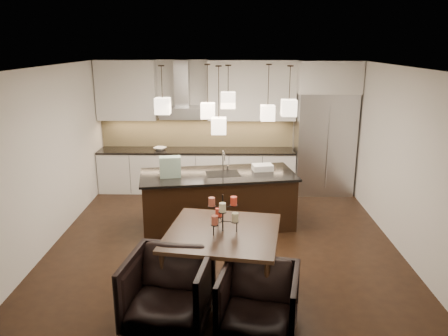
{
  "coord_description": "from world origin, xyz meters",
  "views": [
    {
      "loc": [
        0.1,
        -6.72,
        3.14
      ],
      "look_at": [
        0.0,
        0.2,
        1.15
      ],
      "focal_mm": 35.0,
      "sensor_mm": 36.0,
      "label": 1
    }
  ],
  "objects_px": {
    "armchair_right": "(258,303)",
    "armchair_left": "(168,291)",
    "island_body": "(218,200)",
    "dining_table": "(223,261)",
    "refrigerator": "(324,144)"
  },
  "relations": [
    {
      "from": "dining_table",
      "to": "armchair_right",
      "type": "height_order",
      "value": "dining_table"
    },
    {
      "from": "island_body",
      "to": "armchair_left",
      "type": "distance_m",
      "value": 2.93
    },
    {
      "from": "dining_table",
      "to": "armchair_left",
      "type": "bearing_deg",
      "value": -120.0
    },
    {
      "from": "island_body",
      "to": "dining_table",
      "type": "bearing_deg",
      "value": -96.24
    },
    {
      "from": "island_body",
      "to": "armchair_left",
      "type": "relative_size",
      "value": 2.73
    },
    {
      "from": "island_body",
      "to": "armchair_left",
      "type": "bearing_deg",
      "value": -109.02
    },
    {
      "from": "island_body",
      "to": "armchair_right",
      "type": "bearing_deg",
      "value": -89.67
    },
    {
      "from": "refrigerator",
      "to": "armchair_left",
      "type": "xyz_separation_m",
      "value": [
        -2.7,
        -4.74,
        -0.64
      ]
    },
    {
      "from": "armchair_right",
      "to": "dining_table",
      "type": "bearing_deg",
      "value": 125.74
    },
    {
      "from": "armchair_right",
      "to": "refrigerator",
      "type": "bearing_deg",
      "value": 82.73
    },
    {
      "from": "refrigerator",
      "to": "armchair_right",
      "type": "height_order",
      "value": "refrigerator"
    },
    {
      "from": "dining_table",
      "to": "island_body",
      "type": "bearing_deg",
      "value": 102.25
    },
    {
      "from": "armchair_right",
      "to": "island_body",
      "type": "bearing_deg",
      "value": 111.5
    },
    {
      "from": "island_body",
      "to": "armchair_right",
      "type": "height_order",
      "value": "island_body"
    },
    {
      "from": "armchair_right",
      "to": "armchair_left",
      "type": "bearing_deg",
      "value": -177.32
    }
  ]
}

